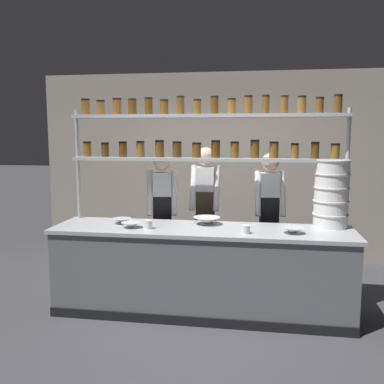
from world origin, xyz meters
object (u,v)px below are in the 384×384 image
spice_shelf_unit (205,139)px  chef_left (162,211)px  chef_right (269,212)px  prep_bowl_center_back (131,225)px  chef_center (205,206)px  serving_cup_by_board (148,224)px  prep_bowl_near_left (293,230)px  prep_bowl_near_right (207,221)px  serving_cup_front (246,229)px  prep_bowl_center_front (122,221)px  container_stack (331,194)px

spice_shelf_unit → chef_left: 1.08m
chef_right → prep_bowl_center_back: 1.69m
chef_center → serving_cup_by_board: bearing=-117.1°
spice_shelf_unit → prep_bowl_near_left: 1.37m
prep_bowl_near_left → prep_bowl_near_right: 0.94m
chef_left → serving_cup_front: chef_left is taller
serving_cup_by_board → chef_right: bearing=35.5°
chef_right → prep_bowl_center_front: bearing=-162.0°
container_stack → prep_bowl_near_left: (-0.41, -0.37, -0.33)m
chef_left → spice_shelf_unit: bearing=-39.6°
container_stack → serving_cup_front: 1.03m
prep_bowl_center_front → prep_bowl_near_right: size_ratio=0.71×
prep_bowl_center_back → serving_cup_front: size_ratio=2.31×
spice_shelf_unit → chef_center: bearing=96.1°
container_stack → prep_bowl_center_back: bearing=-169.8°
prep_bowl_near_left → serving_cup_by_board: serving_cup_by_board is taller
container_stack → prep_bowl_center_front: bearing=-175.3°
chef_left → prep_bowl_near_left: (1.49, -0.73, -0.02)m
container_stack → chef_center: bearing=158.0°
chef_right → prep_bowl_center_front: 1.75m
chef_center → container_stack: bearing=-22.7°
prep_bowl_near_right → chef_right: bearing=40.6°
spice_shelf_unit → chef_center: 0.98m
chef_right → prep_bowl_center_front: size_ratio=7.99×
chef_center → chef_right: bearing=-5.4°
prep_bowl_center_back → spice_shelf_unit: bearing=31.2°
spice_shelf_unit → container_stack: size_ratio=4.26×
prep_bowl_near_left → prep_bowl_near_right: bearing=162.0°
serving_cup_by_board → prep_bowl_center_front: bearing=149.5°
prep_bowl_center_front → serving_cup_front: (1.36, -0.27, 0.01)m
chef_right → container_stack: chef_right is taller
spice_shelf_unit → chef_right: size_ratio=1.81×
chef_center → prep_bowl_near_left: 1.37m
chef_left → prep_bowl_center_back: chef_left is taller
prep_bowl_near_left → chef_center: bearing=136.6°
prep_bowl_center_front → serving_cup_by_board: bearing=-30.5°
chef_left → chef_center: chef_center is taller
spice_shelf_unit → container_stack: (1.35, -0.06, -0.57)m
chef_center → prep_bowl_center_front: chef_center is taller
chef_center → prep_bowl_center_back: bearing=-126.2°
chef_center → chef_right: (0.78, -0.06, -0.04)m
chef_center → serving_cup_front: bearing=-63.1°
chef_left → container_stack: (1.90, -0.36, 0.31)m
chef_center → prep_bowl_center_front: bearing=-138.7°
chef_center → prep_bowl_near_right: bearing=-82.1°
spice_shelf_unit → serving_cup_by_board: 1.12m
container_stack → prep_bowl_near_left: bearing=-138.1°
prep_bowl_center_back → serving_cup_by_board: serving_cup_by_board is taller
chef_left → serving_cup_by_board: bearing=-100.0°
chef_right → prep_bowl_center_back: size_ratio=8.07×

